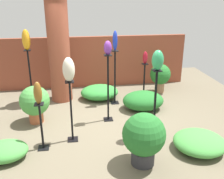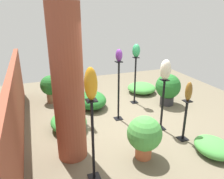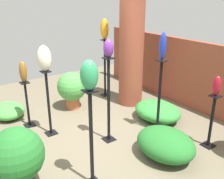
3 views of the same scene
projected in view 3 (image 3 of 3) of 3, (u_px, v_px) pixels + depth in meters
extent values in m
plane|color=#6B604C|center=(96.00, 140.00, 4.69)|extent=(8.00, 8.00, 0.00)
cube|color=brown|center=(191.00, 75.00, 5.81)|extent=(5.60, 0.12, 1.51)
cylinder|color=brown|center=(132.00, 45.00, 5.77)|extent=(0.55, 0.55, 2.78)
cube|color=black|center=(30.00, 125.00, 5.19)|extent=(0.20, 0.20, 0.01)
cube|color=black|center=(27.00, 105.00, 5.03)|extent=(0.04, 0.04, 0.90)
cube|color=black|center=(25.00, 83.00, 4.88)|extent=(0.16, 0.16, 0.01)
cube|color=black|center=(91.00, 140.00, 3.39)|extent=(0.04, 0.04, 1.38)
cube|color=black|center=(90.00, 91.00, 3.15)|extent=(0.16, 0.16, 0.02)
cube|color=black|center=(157.00, 131.00, 4.97)|extent=(0.20, 0.20, 0.01)
cube|color=black|center=(159.00, 97.00, 4.73)|extent=(0.04, 0.04, 1.39)
cube|color=black|center=(162.00, 60.00, 4.49)|extent=(0.16, 0.16, 0.02)
cube|color=black|center=(208.00, 145.00, 4.51)|extent=(0.20, 0.20, 0.01)
cube|color=black|center=(211.00, 122.00, 4.35)|extent=(0.04, 0.04, 0.93)
cube|color=black|center=(215.00, 96.00, 4.19)|extent=(0.16, 0.16, 0.01)
cube|color=black|center=(105.00, 95.00, 6.70)|extent=(0.20, 0.20, 0.01)
cube|color=black|center=(105.00, 68.00, 6.45)|extent=(0.04, 0.04, 1.42)
cube|color=black|center=(105.00, 40.00, 6.20)|extent=(0.16, 0.16, 0.02)
cube|color=black|center=(109.00, 139.00, 4.70)|extent=(0.20, 0.20, 0.01)
cube|color=black|center=(109.00, 101.00, 4.44)|extent=(0.04, 0.04, 1.50)
cube|color=black|center=(108.00, 58.00, 4.17)|extent=(0.16, 0.16, 0.02)
cube|color=black|center=(51.00, 133.00, 4.90)|extent=(0.20, 0.20, 0.01)
cube|color=black|center=(49.00, 104.00, 4.69)|extent=(0.04, 0.04, 1.22)
cube|color=black|center=(45.00, 71.00, 4.47)|extent=(0.16, 0.16, 0.02)
ellipsoid|color=brown|center=(23.00, 72.00, 4.80)|extent=(0.14, 0.14, 0.40)
ellipsoid|color=#2D9356|center=(89.00, 75.00, 3.08)|extent=(0.22, 0.22, 0.37)
ellipsoid|color=#192D9E|center=(163.00, 46.00, 4.40)|extent=(0.12, 0.12, 0.48)
ellipsoid|color=maroon|center=(217.00, 86.00, 4.13)|extent=(0.13, 0.12, 0.33)
ellipsoid|color=orange|center=(104.00, 29.00, 6.11)|extent=(0.20, 0.19, 0.49)
ellipsoid|color=#6B2D8C|center=(108.00, 48.00, 4.12)|extent=(0.17, 0.16, 0.29)
ellipsoid|color=beige|center=(44.00, 58.00, 4.39)|extent=(0.22, 0.24, 0.45)
sphere|color=#236B28|center=(16.00, 155.00, 3.31)|extent=(0.72, 0.72, 0.72)
cylinder|color=#B25B38|center=(73.00, 103.00, 5.94)|extent=(0.31, 0.31, 0.24)
sphere|color=#479942|center=(72.00, 86.00, 5.80)|extent=(0.65, 0.65, 0.65)
ellipsoid|color=#479942|center=(8.00, 111.00, 5.49)|extent=(0.79, 0.66, 0.29)
ellipsoid|color=#236B28|center=(166.00, 144.00, 4.17)|extent=(1.01, 0.82, 0.44)
ellipsoid|color=#338C38|center=(157.00, 111.00, 5.38)|extent=(1.01, 0.83, 0.37)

